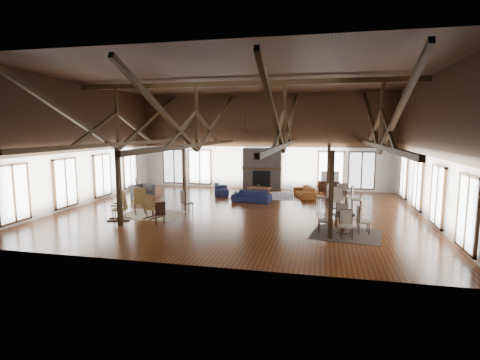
% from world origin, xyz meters
% --- Properties ---
extents(floor, '(16.00, 16.00, 0.00)m').
position_xyz_m(floor, '(0.00, 0.00, 0.00)').
color(floor, '#593012').
rests_on(floor, ground).
extents(ceiling, '(16.00, 14.00, 0.02)m').
position_xyz_m(ceiling, '(0.00, 0.00, 6.00)').
color(ceiling, black).
rests_on(ceiling, wall_back).
extents(wall_back, '(16.00, 0.02, 6.00)m').
position_xyz_m(wall_back, '(0.00, 7.00, 3.00)').
color(wall_back, white).
rests_on(wall_back, floor).
extents(wall_front, '(16.00, 0.02, 6.00)m').
position_xyz_m(wall_front, '(0.00, -7.00, 3.00)').
color(wall_front, white).
rests_on(wall_front, floor).
extents(wall_left, '(0.02, 14.00, 6.00)m').
position_xyz_m(wall_left, '(-8.00, 0.00, 3.00)').
color(wall_left, white).
rests_on(wall_left, floor).
extents(wall_right, '(0.02, 14.00, 6.00)m').
position_xyz_m(wall_right, '(8.00, 0.00, 3.00)').
color(wall_right, white).
rests_on(wall_right, floor).
extents(roof_truss, '(15.60, 14.07, 3.14)m').
position_xyz_m(roof_truss, '(0.00, 0.00, 4.03)').
color(roof_truss, black).
rests_on(roof_truss, wall_back).
extents(post_grid, '(8.16, 7.16, 3.05)m').
position_xyz_m(post_grid, '(0.00, 0.00, 1.52)').
color(post_grid, black).
rests_on(post_grid, floor).
extents(fireplace, '(2.50, 0.69, 2.60)m').
position_xyz_m(fireplace, '(0.00, 6.67, 1.29)').
color(fireplace, brown).
rests_on(fireplace, floor).
extents(ceiling_fan, '(1.60, 1.60, 0.75)m').
position_xyz_m(ceiling_fan, '(0.50, -1.00, 3.73)').
color(ceiling_fan, black).
rests_on(ceiling_fan, roof_truss).
extents(sofa_navy_front, '(2.10, 1.05, 0.59)m').
position_xyz_m(sofa_navy_front, '(0.14, 2.34, 0.29)').
color(sofa_navy_front, '#141837').
rests_on(sofa_navy_front, floor).
extents(sofa_navy_left, '(2.12, 1.34, 0.58)m').
position_xyz_m(sofa_navy_left, '(-2.04, 4.34, 0.29)').
color(sofa_navy_left, '#131836').
rests_on(sofa_navy_left, floor).
extents(sofa_orange, '(2.15, 1.37, 0.59)m').
position_xyz_m(sofa_orange, '(2.76, 4.47, 0.29)').
color(sofa_orange, brown).
rests_on(sofa_orange, floor).
extents(coffee_table, '(1.39, 0.90, 0.49)m').
position_xyz_m(coffee_table, '(0.23, 4.23, 0.44)').
color(coffee_table, brown).
rests_on(coffee_table, floor).
extents(vase, '(0.22, 0.22, 0.20)m').
position_xyz_m(vase, '(0.14, 4.31, 0.59)').
color(vase, '#B2B2B2').
rests_on(vase, coffee_table).
extents(armchair, '(1.37, 1.28, 0.72)m').
position_xyz_m(armchair, '(-5.99, 2.21, 0.36)').
color(armchair, '#2C2C2E').
rests_on(armchair, floor).
extents(side_table_lamp, '(0.43, 0.43, 1.10)m').
position_xyz_m(side_table_lamp, '(-6.53, 2.67, 0.42)').
color(side_table_lamp, black).
rests_on(side_table_lamp, floor).
extents(rocking_chair_a, '(0.89, 1.03, 1.18)m').
position_xyz_m(rocking_chair_a, '(-4.28, -1.33, 0.55)').
color(rocking_chair_a, olive).
rests_on(rocking_chair_a, floor).
extents(rocking_chair_b, '(0.66, 0.89, 1.03)m').
position_xyz_m(rocking_chair_b, '(-3.35, -2.11, 0.48)').
color(rocking_chair_b, olive).
rests_on(rocking_chair_b, floor).
extents(rocking_chair_c, '(1.03, 0.75, 1.19)m').
position_xyz_m(rocking_chair_c, '(-4.43, -2.62, 0.56)').
color(rocking_chair_c, olive).
rests_on(rocking_chair_c, floor).
extents(side_chair_a, '(0.63, 0.63, 1.05)m').
position_xyz_m(side_chair_a, '(-2.26, -0.98, 0.61)').
color(side_chair_a, black).
rests_on(side_chair_a, floor).
extents(side_chair_b, '(0.55, 0.55, 0.94)m').
position_xyz_m(side_chair_b, '(-2.51, -3.07, 0.55)').
color(side_chair_b, black).
rests_on(side_chair_b, floor).
extents(cafe_table_near, '(1.88, 1.88, 0.97)m').
position_xyz_m(cafe_table_near, '(4.49, -2.67, 0.49)').
color(cafe_table_near, black).
rests_on(cafe_table_near, floor).
extents(cafe_table_far, '(2.17, 2.17, 1.11)m').
position_xyz_m(cafe_table_far, '(4.52, 1.79, 0.55)').
color(cafe_table_far, black).
rests_on(cafe_table_far, floor).
extents(cup_near, '(0.17, 0.17, 0.10)m').
position_xyz_m(cup_near, '(4.47, -2.77, 0.75)').
color(cup_near, '#B2B2B2').
rests_on(cup_near, cafe_table_near).
extents(cup_far, '(0.16, 0.16, 0.10)m').
position_xyz_m(cup_far, '(4.47, 1.75, 0.85)').
color(cup_far, '#B2B2B2').
rests_on(cup_far, cafe_table_far).
extents(tv_console, '(1.26, 0.47, 0.63)m').
position_xyz_m(tv_console, '(4.12, 6.75, 0.31)').
color(tv_console, black).
rests_on(tv_console, floor).
extents(television, '(1.06, 0.15, 0.61)m').
position_xyz_m(television, '(4.16, 6.75, 0.94)').
color(television, '#B2B2B2').
rests_on(television, tv_console).
extents(rug_tan, '(2.60, 2.05, 0.01)m').
position_xyz_m(rug_tan, '(-3.61, -1.51, 0.01)').
color(rug_tan, tan).
rests_on(rug_tan, floor).
extents(rug_navy, '(3.66, 2.86, 0.01)m').
position_xyz_m(rug_navy, '(0.38, 4.40, 0.01)').
color(rug_navy, '#191E47').
rests_on(rug_navy, floor).
extents(rug_dark, '(2.71, 2.53, 0.01)m').
position_xyz_m(rug_dark, '(4.60, -2.86, 0.01)').
color(rug_dark, black).
rests_on(rug_dark, floor).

